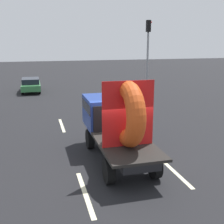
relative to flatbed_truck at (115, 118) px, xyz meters
name	(u,v)px	position (x,y,z in m)	size (l,w,h in m)	color
ground_plane	(123,164)	(0.10, -0.85, -1.67)	(120.00, 120.00, 0.00)	black
flatbed_truck	(115,118)	(0.00, 0.00, 0.00)	(2.02, 5.59, 3.48)	black
distant_sedan	(31,85)	(-3.53, 17.23, -0.97)	(1.73, 4.04, 1.32)	black
traffic_light	(148,49)	(5.80, 11.05, 2.43)	(0.42, 0.36, 6.35)	gray
lane_dash_left_near	(85,193)	(-1.77, -2.74, -1.67)	(3.00, 0.16, 0.01)	beige
lane_dash_left_far	(62,125)	(-1.77, 5.21, -1.67)	(2.73, 0.16, 0.01)	beige
lane_dash_right_near	(177,174)	(1.77, -2.28, -1.67)	(2.28, 0.16, 0.01)	beige
lane_dash_right_far	(119,120)	(1.77, 5.40, -1.67)	(2.02, 0.16, 0.01)	beige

